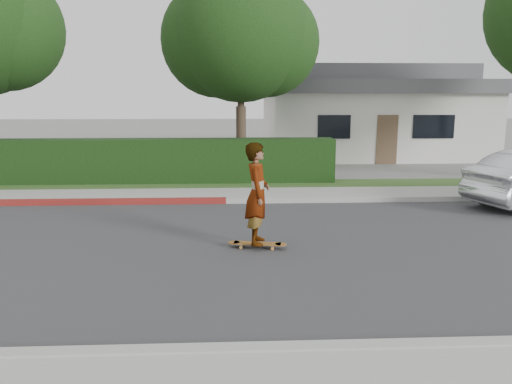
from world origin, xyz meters
TOP-DOWN VIEW (x-y plane):
  - ground at (0.00, 0.00)m, footprint 120.00×120.00m
  - road at (0.00, 0.00)m, footprint 60.00×8.00m
  - curb_near at (0.00, -4.10)m, footprint 60.00×0.20m
  - curb_far at (0.00, 4.10)m, footprint 60.00×0.20m
  - sidewalk_far at (0.00, 5.00)m, footprint 60.00×1.60m
  - planting_strip at (0.00, 6.60)m, footprint 60.00×1.60m
  - hedge at (-3.00, 7.20)m, footprint 15.00×1.00m
  - tree_center at (1.49, 9.19)m, footprint 5.66×4.84m
  - house at (8.00, 16.00)m, footprint 10.60×8.60m
  - skateboard at (1.64, -0.06)m, footprint 1.13×0.42m
  - skateboarder at (1.64, -0.06)m, footprint 0.51×0.73m

SIDE VIEW (x-z plane):
  - ground at x=0.00m, z-range 0.00..0.00m
  - road at x=0.00m, z-range 0.00..0.01m
  - planting_strip at x=0.00m, z-range 0.00..0.10m
  - sidewalk_far at x=0.00m, z-range 0.00..0.12m
  - curb_near at x=0.00m, z-range 0.00..0.15m
  - curb_far at x=0.00m, z-range 0.00..0.15m
  - skateboard at x=1.64m, z-range 0.05..0.15m
  - hedge at x=-3.00m, z-range 0.00..1.50m
  - skateboarder at x=1.64m, z-range 0.11..2.01m
  - house at x=8.00m, z-range -0.05..4.25m
  - tree_center at x=1.49m, z-range 1.18..8.62m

